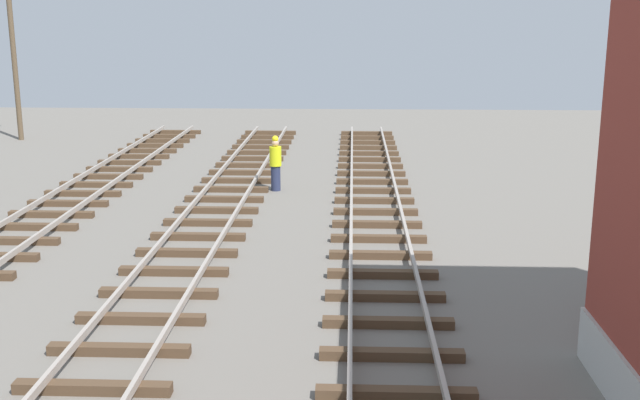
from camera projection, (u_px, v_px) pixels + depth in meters
The scene contains 2 objects.
utility_pole_far at pixel (13, 47), 35.86m from camera, with size 1.80×0.24×8.28m.
track_worker_foreground at pixel (276, 163), 26.03m from camera, with size 0.40×0.40×1.87m.
Camera 1 is at (0.41, -5.32, 5.80)m, focal length 43.68 mm.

